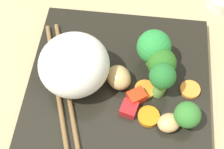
% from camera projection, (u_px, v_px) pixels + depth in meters
% --- Properties ---
extents(ground_plane, '(1.10, 1.10, 0.02)m').
position_uv_depth(ground_plane, '(118.00, 91.00, 0.51)').
color(ground_plane, tan).
extents(square_plate, '(0.28, 0.28, 0.02)m').
position_uv_depth(square_plate, '(119.00, 85.00, 0.49)').
color(square_plate, black).
rests_on(square_plate, ground_plane).
extents(rice_mound, '(0.13, 0.13, 0.08)m').
position_uv_depth(rice_mound, '(74.00, 68.00, 0.45)').
color(rice_mound, white).
rests_on(rice_mound, square_plate).
extents(broccoli_floret_0, '(0.04, 0.04, 0.06)m').
position_uv_depth(broccoli_floret_0, '(162.00, 78.00, 0.44)').
color(broccoli_floret_0, '#6DB14A').
rests_on(broccoli_floret_0, square_plate).
extents(broccoli_floret_1, '(0.05, 0.05, 0.07)m').
position_uv_depth(broccoli_floret_1, '(154.00, 47.00, 0.47)').
color(broccoli_floret_1, '#65923F').
rests_on(broccoli_floret_1, square_plate).
extents(broccoli_floret_2, '(0.04, 0.04, 0.05)m').
position_uv_depth(broccoli_floret_2, '(187.00, 115.00, 0.43)').
color(broccoli_floret_2, '#6DB04E').
rests_on(broccoli_floret_2, square_plate).
extents(broccoli_floret_3, '(0.04, 0.04, 0.06)m').
position_uv_depth(broccoli_floret_3, '(162.00, 63.00, 0.46)').
color(broccoli_floret_3, '#66AC45').
rests_on(broccoli_floret_3, square_plate).
extents(carrot_slice_0, '(0.04, 0.04, 0.01)m').
position_uv_depth(carrot_slice_0, '(149.00, 116.00, 0.45)').
color(carrot_slice_0, orange).
rests_on(carrot_slice_0, square_plate).
extents(carrot_slice_1, '(0.04, 0.04, 0.01)m').
position_uv_depth(carrot_slice_1, '(145.00, 89.00, 0.47)').
color(carrot_slice_1, orange).
rests_on(carrot_slice_1, square_plate).
extents(carrot_slice_2, '(0.04, 0.04, 0.01)m').
position_uv_depth(carrot_slice_2, '(190.00, 90.00, 0.47)').
color(carrot_slice_2, orange).
rests_on(carrot_slice_2, square_plate).
extents(pepper_chunk_0, '(0.03, 0.03, 0.01)m').
position_uv_depth(pepper_chunk_0, '(129.00, 109.00, 0.45)').
color(pepper_chunk_0, red).
rests_on(pepper_chunk_0, square_plate).
extents(pepper_chunk_1, '(0.03, 0.03, 0.02)m').
position_uv_depth(pepper_chunk_1, '(136.00, 97.00, 0.46)').
color(pepper_chunk_1, red).
rests_on(pepper_chunk_1, square_plate).
extents(chicken_piece_0, '(0.05, 0.05, 0.03)m').
position_uv_depth(chicken_piece_0, '(121.00, 79.00, 0.47)').
color(chicken_piece_0, tan).
rests_on(chicken_piece_0, square_plate).
extents(chicken_piece_1, '(0.04, 0.04, 0.02)m').
position_uv_depth(chicken_piece_1, '(169.00, 123.00, 0.44)').
color(chicken_piece_1, tan).
rests_on(chicken_piece_1, square_plate).
extents(chopstick_pair, '(0.23, 0.09, 0.01)m').
position_uv_depth(chopstick_pair, '(62.00, 88.00, 0.47)').
color(chopstick_pair, brown).
rests_on(chopstick_pair, square_plate).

